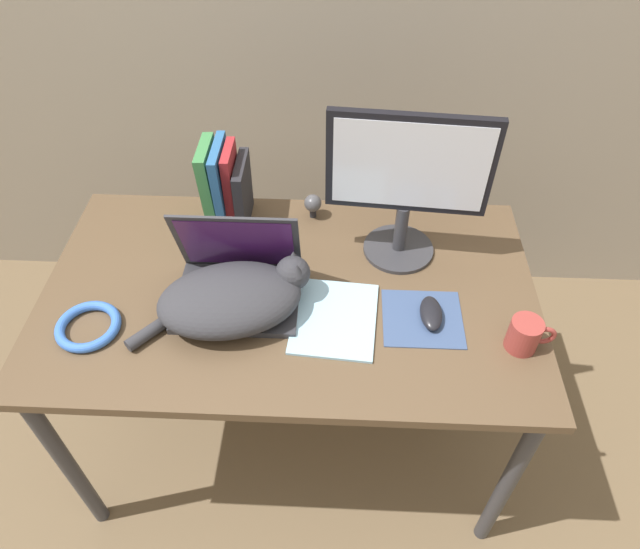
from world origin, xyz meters
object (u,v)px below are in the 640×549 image
object	(u,v)px
book_row	(226,187)
notepad	(335,318)
laptop	(238,281)
mug	(525,335)
cable_coil	(88,326)
external_monitor	(407,181)
webcam	(313,204)
cat	(234,298)
computer_mouse	(431,313)

from	to	relation	value
book_row	notepad	size ratio (longest dim) A/B	0.96
laptop	book_row	xyz separation A→B (m)	(-0.07, 0.30, 0.07)
notepad	mug	world-z (taller)	mug
laptop	cable_coil	size ratio (longest dim) A/B	1.98
laptop	book_row	world-z (taller)	book_row
book_row	external_monitor	bearing A→B (deg)	-12.79
book_row	cable_coil	xyz separation A→B (m)	(-0.29, -0.44, -0.11)
cable_coil	book_row	bearing A→B (deg)	56.55
notepad	webcam	size ratio (longest dim) A/B	3.48
cat	book_row	distance (m)	0.38
computer_mouse	notepad	xyz separation A→B (m)	(-0.25, -0.02, -0.01)
book_row	cable_coil	bearing A→B (deg)	-123.45
laptop	mug	bearing A→B (deg)	-11.23
cat	webcam	size ratio (longest dim) A/B	5.82
external_monitor	mug	world-z (taller)	external_monitor
external_monitor	webcam	xyz separation A→B (m)	(-0.25, 0.14, -0.20)
laptop	computer_mouse	bearing A→B (deg)	-7.03
computer_mouse	webcam	distance (m)	0.51
computer_mouse	notepad	size ratio (longest dim) A/B	0.42
laptop	notepad	distance (m)	0.27
computer_mouse	laptop	bearing A→B (deg)	172.97
book_row	notepad	distance (m)	0.51
book_row	mug	distance (m)	0.91
external_monitor	book_row	bearing A→B (deg)	167.21
computer_mouse	notepad	bearing A→B (deg)	-176.39
external_monitor	computer_mouse	size ratio (longest dim) A/B	3.85
cable_coil	mug	size ratio (longest dim) A/B	1.40
laptop	webcam	size ratio (longest dim) A/B	4.15
cat	webcam	distance (m)	0.44
external_monitor	cable_coil	xyz separation A→B (m)	(-0.79, -0.33, -0.23)
laptop	cat	distance (m)	0.07
external_monitor	notepad	world-z (taller)	external_monitor
cat	book_row	size ratio (longest dim) A/B	1.75
webcam	mug	bearing A→B (deg)	-41.27
computer_mouse	book_row	bearing A→B (deg)	147.58
laptop	cat	bearing A→B (deg)	-89.12
computer_mouse	mug	world-z (taller)	mug
external_monitor	cable_coil	size ratio (longest dim) A/B	2.68
notepad	webcam	distance (m)	0.42
cable_coil	notepad	bearing A→B (deg)	5.60
cat	external_monitor	world-z (taller)	external_monitor
cat	laptop	bearing A→B (deg)	90.88
laptop	cat	size ratio (longest dim) A/B	0.71
cable_coil	notepad	distance (m)	0.62
external_monitor	notepad	bearing A→B (deg)	-123.60
cat	notepad	xyz separation A→B (m)	(0.25, -0.01, -0.06)
external_monitor	mug	size ratio (longest dim) A/B	3.76
laptop	computer_mouse	distance (m)	0.51
notepad	webcam	bearing A→B (deg)	100.69
cat	webcam	world-z (taller)	cat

